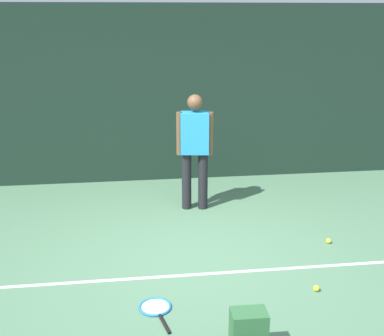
{
  "coord_description": "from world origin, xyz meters",
  "views": [
    {
      "loc": [
        -0.73,
        -5.19,
        2.78
      ],
      "look_at": [
        0.0,
        0.4,
        1.0
      ],
      "focal_mm": 45.96,
      "sensor_mm": 36.0,
      "label": 1
    }
  ],
  "objects_px": {
    "tennis_player": "(195,145)",
    "tennis_racket": "(156,308)",
    "tennis_ball_by_fence": "(316,288)",
    "tennis_ball_near_player": "(329,241)"
  },
  "relations": [
    {
      "from": "tennis_player",
      "to": "tennis_racket",
      "type": "xyz_separation_m",
      "value": [
        -0.73,
        -2.56,
        -0.95
      ]
    },
    {
      "from": "tennis_racket",
      "to": "tennis_ball_by_fence",
      "type": "relative_size",
      "value": 9.65
    },
    {
      "from": "tennis_racket",
      "to": "tennis_ball_by_fence",
      "type": "height_order",
      "value": "tennis_ball_by_fence"
    },
    {
      "from": "tennis_player",
      "to": "tennis_ball_near_player",
      "type": "distance_m",
      "value": 2.26
    },
    {
      "from": "tennis_racket",
      "to": "tennis_ball_near_player",
      "type": "bearing_deg",
      "value": -75.99
    },
    {
      "from": "tennis_racket",
      "to": "tennis_ball_near_player",
      "type": "height_order",
      "value": "tennis_ball_near_player"
    },
    {
      "from": "tennis_racket",
      "to": "tennis_ball_by_fence",
      "type": "distance_m",
      "value": 1.69
    },
    {
      "from": "tennis_ball_near_player",
      "to": "tennis_ball_by_fence",
      "type": "distance_m",
      "value": 1.2
    },
    {
      "from": "tennis_racket",
      "to": "tennis_ball_near_player",
      "type": "distance_m",
      "value": 2.54
    },
    {
      "from": "tennis_ball_by_fence",
      "to": "tennis_racket",
      "type": "bearing_deg",
      "value": -176.02
    }
  ]
}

